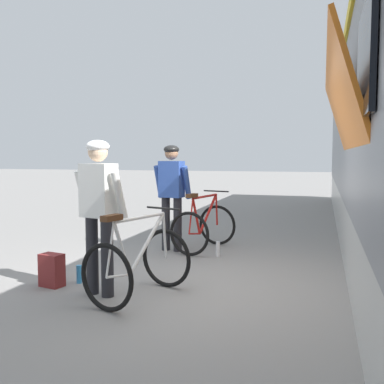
{
  "coord_description": "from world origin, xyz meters",
  "views": [
    {
      "loc": [
        1.48,
        -5.11,
        1.59
      ],
      "look_at": [
        -0.39,
        1.2,
        1.05
      ],
      "focal_mm": 41.6,
      "sensor_mm": 36.0,
      "label": 1
    }
  ],
  "objects_px": {
    "water_bottle_by_the_backpack": "(79,274)",
    "bicycle_far_white": "(138,263)",
    "cyclist_near_in_blue": "(172,188)",
    "backpack_on_platform": "(52,270)",
    "water_bottle_near_the_bikes": "(218,249)",
    "bicycle_near_red": "(204,226)",
    "cyclist_far_in_white": "(99,203)"
  },
  "relations": [
    {
      "from": "water_bottle_by_the_backpack",
      "to": "bicycle_far_white",
      "type": "bearing_deg",
      "value": -19.62
    },
    {
      "from": "bicycle_far_white",
      "to": "water_bottle_by_the_backpack",
      "type": "distance_m",
      "value": 1.05
    },
    {
      "from": "cyclist_near_in_blue",
      "to": "water_bottle_by_the_backpack",
      "type": "xyz_separation_m",
      "value": [
        -0.48,
        -2.14,
        -0.94
      ]
    },
    {
      "from": "cyclist_near_in_blue",
      "to": "backpack_on_platform",
      "type": "bearing_deg",
      "value": -107.21
    },
    {
      "from": "cyclist_near_in_blue",
      "to": "water_bottle_near_the_bikes",
      "type": "bearing_deg",
      "value": -14.36
    },
    {
      "from": "bicycle_near_red",
      "to": "water_bottle_near_the_bikes",
      "type": "relative_size",
      "value": 5.08
    },
    {
      "from": "cyclist_far_in_white",
      "to": "water_bottle_near_the_bikes",
      "type": "bearing_deg",
      "value": 69.54
    },
    {
      "from": "cyclist_far_in_white",
      "to": "backpack_on_platform",
      "type": "bearing_deg",
      "value": 169.55
    },
    {
      "from": "backpack_on_platform",
      "to": "water_bottle_near_the_bikes",
      "type": "bearing_deg",
      "value": 65.0
    },
    {
      "from": "cyclist_near_in_blue",
      "to": "bicycle_far_white",
      "type": "relative_size",
      "value": 1.44
    },
    {
      "from": "cyclist_near_in_blue",
      "to": "bicycle_near_red",
      "type": "relative_size",
      "value": 1.47
    },
    {
      "from": "water_bottle_near_the_bikes",
      "to": "cyclist_far_in_white",
      "type": "bearing_deg",
      "value": -110.46
    },
    {
      "from": "cyclist_near_in_blue",
      "to": "cyclist_far_in_white",
      "type": "bearing_deg",
      "value": -90.12
    },
    {
      "from": "bicycle_near_red",
      "to": "water_bottle_near_the_bikes",
      "type": "distance_m",
      "value": 0.6
    },
    {
      "from": "bicycle_far_white",
      "to": "water_bottle_by_the_backpack",
      "type": "xyz_separation_m",
      "value": [
        -0.95,
        0.34,
        -0.29
      ]
    },
    {
      "from": "cyclist_far_in_white",
      "to": "water_bottle_by_the_backpack",
      "type": "distance_m",
      "value": 1.11
    },
    {
      "from": "cyclist_near_in_blue",
      "to": "bicycle_near_red",
      "type": "xyz_separation_m",
      "value": [
        0.5,
        0.19,
        -0.65
      ]
    },
    {
      "from": "water_bottle_by_the_backpack",
      "to": "backpack_on_platform",
      "type": "bearing_deg",
      "value": -138.79
    },
    {
      "from": "cyclist_near_in_blue",
      "to": "water_bottle_near_the_bikes",
      "type": "relative_size",
      "value": 7.46
    },
    {
      "from": "bicycle_far_white",
      "to": "backpack_on_platform",
      "type": "bearing_deg",
      "value": 174.1
    },
    {
      "from": "bicycle_near_red",
      "to": "water_bottle_by_the_backpack",
      "type": "distance_m",
      "value": 2.55
    },
    {
      "from": "backpack_on_platform",
      "to": "bicycle_far_white",
      "type": "bearing_deg",
      "value": 5.42
    },
    {
      "from": "bicycle_far_white",
      "to": "water_bottle_by_the_backpack",
      "type": "height_order",
      "value": "bicycle_far_white"
    },
    {
      "from": "bicycle_near_red",
      "to": "water_bottle_by_the_backpack",
      "type": "relative_size",
      "value": 5.28
    },
    {
      "from": "cyclist_near_in_blue",
      "to": "bicycle_near_red",
      "type": "bearing_deg",
      "value": 20.57
    },
    {
      "from": "bicycle_far_white",
      "to": "cyclist_far_in_white",
      "type": "bearing_deg",
      "value": -178.71
    },
    {
      "from": "bicycle_near_red",
      "to": "water_bottle_by_the_backpack",
      "type": "bearing_deg",
      "value": -112.99
    },
    {
      "from": "water_bottle_by_the_backpack",
      "to": "bicycle_near_red",
      "type": "bearing_deg",
      "value": 67.01
    },
    {
      "from": "water_bottle_near_the_bikes",
      "to": "water_bottle_by_the_backpack",
      "type": "relative_size",
      "value": 1.04
    },
    {
      "from": "bicycle_near_red",
      "to": "water_bottle_by_the_backpack",
      "type": "height_order",
      "value": "bicycle_near_red"
    },
    {
      "from": "cyclist_near_in_blue",
      "to": "cyclist_far_in_white",
      "type": "height_order",
      "value": "same"
    },
    {
      "from": "bicycle_far_white",
      "to": "water_bottle_near_the_bikes",
      "type": "height_order",
      "value": "bicycle_far_white"
    }
  ]
}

